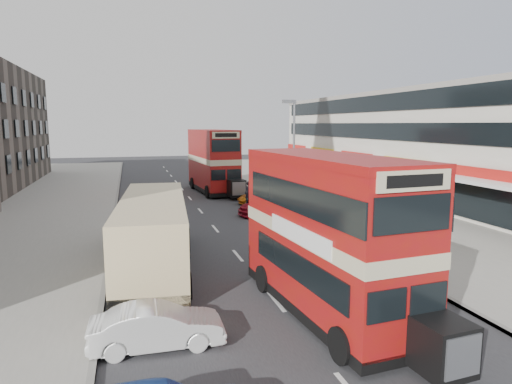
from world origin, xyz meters
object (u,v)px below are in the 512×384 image
object	(u,v)px
bus_second	(213,161)
car_right_a	(273,205)
car_left_front	(157,327)
bus_main	(328,235)
cyclist	(249,200)
street_lamp	(293,147)
car_right_b	(262,197)
pedestrian_far	(267,179)
pedestrian_near	(333,204)
coach	(153,230)

from	to	relation	value
bus_second	car_right_a	xyz separation A→B (m)	(2.07, -11.93, -2.26)
car_left_front	bus_second	bearing A→B (deg)	-12.18
bus_main	cyclist	distance (m)	19.08
street_lamp	car_right_a	distance (m)	4.51
bus_second	car_left_front	world-z (taller)	bus_second
car_right_b	pedestrian_far	xyz separation A→B (m)	(2.95, 8.35, 0.45)
bus_main	car_right_a	xyz separation A→B (m)	(3.40, 16.64, -2.03)
cyclist	car_left_front	bearing A→B (deg)	-111.04
pedestrian_near	cyclist	distance (m)	6.81
coach	pedestrian_near	xyz separation A→B (m)	(11.97, 6.76, -0.59)
bus_second	coach	xyz separation A→B (m)	(-6.70, -21.74, -1.28)
coach	car_left_front	distance (m)	7.79
street_lamp	bus_main	xyz separation A→B (m)	(-5.18, -17.47, -2.03)
bus_second	pedestrian_far	world-z (taller)	bus_second
cyclist	car_right_a	bearing A→B (deg)	-61.72
pedestrian_near	pedestrian_far	world-z (taller)	pedestrian_near
car_left_front	car_right_b	distance (m)	23.92
street_lamp	car_left_front	distance (m)	21.73
car_right_a	pedestrian_far	xyz separation A→B (m)	(3.46, 12.75, 0.27)
bus_second	car_right_a	distance (m)	12.32
car_right_b	pedestrian_far	world-z (taller)	pedestrian_far
coach	car_left_front	bearing A→B (deg)	-87.60
coach	car_left_front	world-z (taller)	coach
bus_main	pedestrian_far	size ratio (longest dim) A/B	5.62
pedestrian_near	pedestrian_far	size ratio (longest dim) A/B	1.14
coach	cyclist	xyz separation A→B (m)	(7.63, 12.00, -0.98)
coach	car_right_b	size ratio (longest dim) A/B	2.81
street_lamp	car_right_a	xyz separation A→B (m)	(-1.79, -0.83, -4.05)
cyclist	bus_second	bearing A→B (deg)	96.46
car_right_a	car_right_b	xyz separation A→B (m)	(0.51, 4.40, -0.18)
car_left_front	car_right_a	distance (m)	19.73
street_lamp	car_right_a	size ratio (longest dim) A/B	1.61
car_left_front	pedestrian_near	distance (m)	19.00
bus_main	car_right_b	world-z (taller)	bus_main
street_lamp	car_right_b	world-z (taller)	street_lamp
bus_second	pedestrian_far	bearing A→B (deg)	-176.04
bus_main	pedestrian_far	bearing A→B (deg)	-108.21
car_left_front	cyclist	distance (m)	21.26
car_right_a	cyclist	distance (m)	2.47
car_right_a	cyclist	size ratio (longest dim) A/B	2.30
car_right_b	cyclist	world-z (taller)	cyclist
car_right_b	car_right_a	bearing A→B (deg)	-2.37
bus_main	bus_second	bearing A→B (deg)	-97.73
street_lamp	car_left_front	world-z (taller)	street_lamp
bus_second	car_left_front	size ratio (longest dim) A/B	2.71
street_lamp	pedestrian_near	bearing A→B (deg)	-69.95
street_lamp	car_right_b	bearing A→B (deg)	109.76
car_right_a	bus_second	bearing A→B (deg)	-176.17
car_right_b	cyclist	size ratio (longest dim) A/B	1.82
pedestrian_near	car_right_a	bearing A→B (deg)	-81.05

